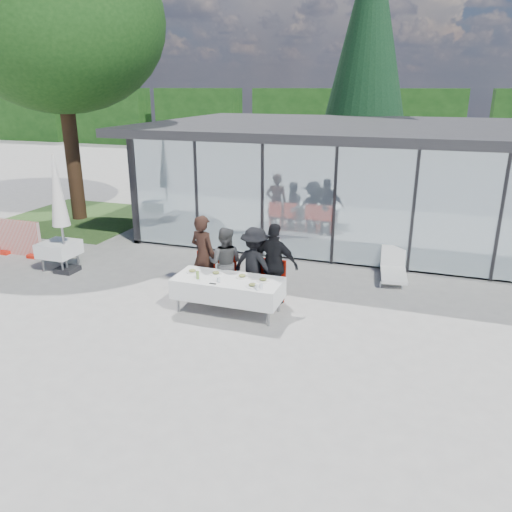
{
  "coord_description": "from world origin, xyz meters",
  "views": [
    {
      "loc": [
        3.18,
        -8.48,
        4.52
      ],
      "look_at": [
        -0.13,
        1.2,
        1.03
      ],
      "focal_mm": 35.0,
      "sensor_mm": 36.0,
      "label": 1
    }
  ],
  "objects": [
    {
      "name": "ground",
      "position": [
        0.0,
        0.0,
        0.0
      ],
      "size": [
        90.0,
        90.0,
        0.0
      ],
      "primitive_type": "plane",
      "color": "#A3A09A",
      "rests_on": "ground"
    },
    {
      "name": "pavilion",
      "position": [
        2.0,
        8.16,
        2.15
      ],
      "size": [
        14.8,
        8.8,
        3.44
      ],
      "color": "gray",
      "rests_on": "ground"
    },
    {
      "name": "treeline",
      "position": [
        -2.0,
        28.0,
        2.2
      ],
      "size": [
        62.5,
        2.0,
        4.4
      ],
      "color": "#143711",
      "rests_on": "ground"
    },
    {
      "name": "dining_table",
      "position": [
        -0.49,
        0.42,
        0.54
      ],
      "size": [
        2.26,
        0.96,
        0.75
      ],
      "color": "white",
      "rests_on": "ground"
    },
    {
      "name": "diner_a",
      "position": [
        -1.36,
        1.15,
        0.93
      ],
      "size": [
        0.86,
        0.86,
        1.85
      ],
      "primitive_type": "imported",
      "rotation": [
        0.0,
        0.0,
        2.81
      ],
      "color": "#321D16",
      "rests_on": "ground"
    },
    {
      "name": "diner_chair_a",
      "position": [
        -1.36,
        1.17,
        0.54
      ],
      "size": [
        0.44,
        0.44,
        0.97
      ],
      "color": "red",
      "rests_on": "ground"
    },
    {
      "name": "diner_b",
      "position": [
        -0.84,
        1.15,
        0.81
      ],
      "size": [
        0.86,
        0.86,
        1.63
      ],
      "primitive_type": "imported",
      "rotation": [
        0.0,
        0.0,
        3.24
      ],
      "color": "#4D4D4D",
      "rests_on": "ground"
    },
    {
      "name": "diner_chair_b",
      "position": [
        -0.84,
        1.17,
        0.54
      ],
      "size": [
        0.44,
        0.44,
        0.97
      ],
      "color": "red",
      "rests_on": "ground"
    },
    {
      "name": "diner_c",
      "position": [
        -0.14,
        1.15,
        0.84
      ],
      "size": [
        1.34,
        1.34,
        1.69
      ],
      "primitive_type": "imported",
      "rotation": [
        0.0,
        0.0,
        2.87
      ],
      "color": "black",
      "rests_on": "ground"
    },
    {
      "name": "diner_chair_c",
      "position": [
        -0.14,
        1.17,
        0.54
      ],
      "size": [
        0.44,
        0.44,
        0.97
      ],
      "color": "red",
      "rests_on": "ground"
    },
    {
      "name": "diner_d",
      "position": [
        0.3,
        1.15,
        0.9
      ],
      "size": [
        1.16,
        1.16,
        1.81
      ],
      "primitive_type": "imported",
      "rotation": [
        0.0,
        0.0,
        3.04
      ],
      "color": "black",
      "rests_on": "ground"
    },
    {
      "name": "diner_chair_d",
      "position": [
        0.3,
        1.17,
        0.54
      ],
      "size": [
        0.44,
        0.44,
        0.97
      ],
      "color": "red",
      "rests_on": "ground"
    },
    {
      "name": "plate_a",
      "position": [
        -1.34,
        0.53,
        0.77
      ],
      "size": [
        0.27,
        0.27,
        0.07
      ],
      "color": "white",
      "rests_on": "dining_table"
    },
    {
      "name": "plate_b",
      "position": [
        -0.82,
        0.58,
        0.77
      ],
      "size": [
        0.27,
        0.27,
        0.07
      ],
      "color": "white",
      "rests_on": "dining_table"
    },
    {
      "name": "plate_c",
      "position": [
        -0.23,
        0.59,
        0.77
      ],
      "size": [
        0.27,
        0.27,
        0.07
      ],
      "color": "white",
      "rests_on": "dining_table"
    },
    {
      "name": "plate_d",
      "position": [
        0.25,
        0.53,
        0.77
      ],
      "size": [
        0.27,
        0.27,
        0.07
      ],
      "color": "white",
      "rests_on": "dining_table"
    },
    {
      "name": "plate_extra",
      "position": [
        0.14,
        0.19,
        0.77
      ],
      "size": [
        0.27,
        0.27,
        0.07
      ],
      "color": "white",
      "rests_on": "dining_table"
    },
    {
      "name": "juice_bottle",
      "position": [
        -1.07,
        0.21,
        0.83
      ],
      "size": [
        0.06,
        0.06,
        0.17
      ],
      "primitive_type": "cylinder",
      "color": "#7CA544",
      "rests_on": "dining_table"
    },
    {
      "name": "drinking_glasses",
      "position": [
        -0.0,
        0.14,
        0.8
      ],
      "size": [
        0.99,
        0.2,
        0.1
      ],
      "color": "silver",
      "rests_on": "dining_table"
    },
    {
      "name": "folded_eyeglasses",
      "position": [
        -0.66,
        0.05,
        0.76
      ],
      "size": [
        0.14,
        0.03,
        0.01
      ],
      "primitive_type": "cube",
      "color": "black",
      "rests_on": "dining_table"
    },
    {
      "name": "spare_table_left",
      "position": [
        -5.57,
        1.42,
        0.55
      ],
      "size": [
        0.86,
        0.86,
        0.74
      ],
      "color": "white",
      "rests_on": "ground"
    },
    {
      "name": "spare_chair_b",
      "position": [
        3.75,
        4.39,
        0.54
      ],
      "size": [
        0.61,
        0.61,
        0.97
      ],
      "color": "red",
      "rests_on": "ground"
    },
    {
      "name": "market_umbrella",
      "position": [
        -5.31,
        1.32,
        1.93
      ],
      "size": [
        0.5,
        0.5,
        3.0
      ],
      "color": "black",
      "rests_on": "ground"
    },
    {
      "name": "lounger",
      "position": [
        2.65,
        3.56,
        0.26
      ],
      "size": [
        0.76,
        1.39,
        0.72
      ],
      "color": "white",
      "rests_on": "ground"
    },
    {
      "name": "deciduous_tree",
      "position": [
        -8.5,
        6.0,
        6.48
      ],
      "size": [
        7.04,
        6.4,
        9.38
      ],
      "color": "#382316",
      "rests_on": "ground"
    },
    {
      "name": "conifer_tree",
      "position": [
        0.5,
        13.0,
        5.99
      ],
      "size": [
        4.0,
        4.0,
        10.5
      ],
      "color": "#382316",
      "rests_on": "ground"
    },
    {
      "name": "grass_patch",
      "position": [
        -8.5,
        6.0,
        0.01
      ],
      "size": [
        5.0,
        5.0,
        0.02
      ],
      "primitive_type": "cube",
      "color": "#385926",
      "rests_on": "ground"
    }
  ]
}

